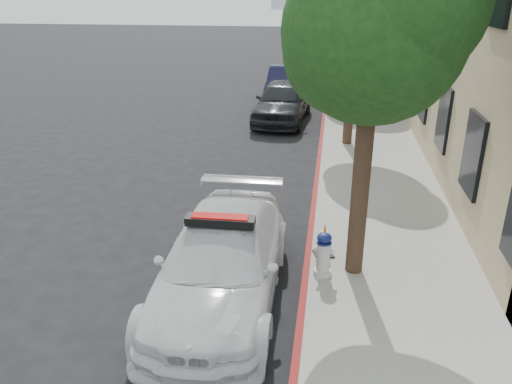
{
  "coord_description": "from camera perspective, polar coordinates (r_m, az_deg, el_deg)",
  "views": [
    {
      "loc": [
        2.34,
        -9.95,
        4.86
      ],
      "look_at": [
        0.92,
        -0.67,
        1.0
      ],
      "focal_mm": 35.0,
      "sensor_mm": 36.0,
      "label": 1
    }
  ],
  "objects": [
    {
      "name": "traffic_cone",
      "position": [
        9.5,
        7.81,
        -5.4
      ],
      "size": [
        0.44,
        0.44,
        0.65
      ],
      "rotation": [
        0.0,
        0.0,
        0.35
      ],
      "color": "black",
      "rests_on": "sidewalk"
    },
    {
      "name": "sidewalk",
      "position": [
        20.56,
        12.12,
        8.39
      ],
      "size": [
        3.2,
        50.0,
        0.15
      ],
      "primitive_type": "cube",
      "color": "gray",
      "rests_on": "ground"
    },
    {
      "name": "parked_car_far",
      "position": [
        23.41,
        3.5,
        12.22
      ],
      "size": [
        1.68,
        4.64,
        1.52
      ],
      "primitive_type": "imported",
      "rotation": [
        0.0,
        0.0,
        0.02
      ],
      "color": "black",
      "rests_on": "ground"
    },
    {
      "name": "police_car",
      "position": [
        8.26,
        -3.95,
        -7.99
      ],
      "size": [
        2.05,
        4.82,
        1.54
      ],
      "rotation": [
        0.0,
        0.0,
        0.02
      ],
      "color": "silver",
      "rests_on": "ground"
    },
    {
      "name": "tree_near",
      "position": [
        7.98,
        13.56,
        17.53
      ],
      "size": [
        2.92,
        2.82,
        5.62
      ],
      "color": "black",
      "rests_on": "sidewalk"
    },
    {
      "name": "tree_mid",
      "position": [
        15.96,
        11.48,
        19.42
      ],
      "size": [
        2.77,
        2.64,
        5.43
      ],
      "color": "black",
      "rests_on": "sidewalk"
    },
    {
      "name": "ground",
      "position": [
        11.32,
        -4.09,
        -3.15
      ],
      "size": [
        120.0,
        120.0,
        0.0
      ],
      "primitive_type": "plane",
      "color": "black",
      "rests_on": "ground"
    },
    {
      "name": "fire_hydrant",
      "position": [
        8.83,
        7.71,
        -7.11
      ],
      "size": [
        0.35,
        0.32,
        0.82
      ],
      "rotation": [
        0.0,
        0.0,
        -0.2
      ],
      "color": "silver",
      "rests_on": "sidewalk"
    },
    {
      "name": "parked_car_mid",
      "position": [
        19.59,
        3.06,
        10.33
      ],
      "size": [
        2.14,
        4.75,
        1.59
      ],
      "primitive_type": "imported",
      "rotation": [
        0.0,
        0.0,
        -0.06
      ],
      "color": "black",
      "rests_on": "ground"
    },
    {
      "name": "curb_strip",
      "position": [
        20.52,
        7.78,
        8.66
      ],
      "size": [
        0.12,
        50.0,
        0.15
      ],
      "primitive_type": "cube",
      "color": "maroon",
      "rests_on": "ground"
    }
  ]
}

